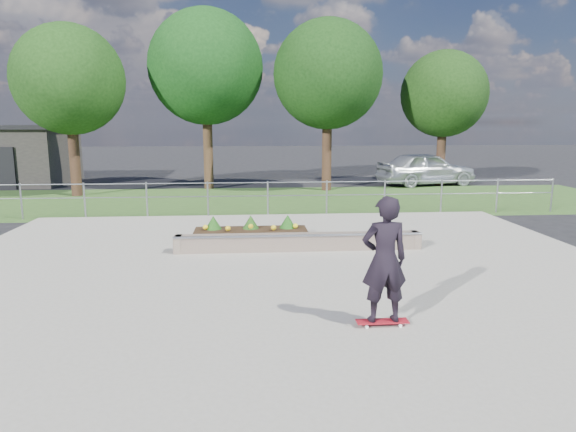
{
  "coord_description": "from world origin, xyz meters",
  "views": [
    {
      "loc": [
        -0.69,
        -9.57,
        3.13
      ],
      "look_at": [
        0.2,
        1.5,
        1.1
      ],
      "focal_mm": 32.0,
      "sensor_mm": 36.0,
      "label": 1
    }
  ],
  "objects_px": {
    "grind_ledge": "(299,242)",
    "planter_bed": "(251,232)",
    "skateboarder": "(384,260)",
    "parked_car": "(426,169)"
  },
  "relations": [
    {
      "from": "planter_bed",
      "to": "skateboarder",
      "type": "distance_m",
      "value": 6.47
    },
    {
      "from": "grind_ledge",
      "to": "planter_bed",
      "type": "relative_size",
      "value": 2.0
    },
    {
      "from": "parked_car",
      "to": "skateboarder",
      "type": "bearing_deg",
      "value": 146.73
    },
    {
      "from": "grind_ledge",
      "to": "skateboarder",
      "type": "xyz_separation_m",
      "value": [
        0.8,
        -4.81,
        0.84
      ]
    },
    {
      "from": "grind_ledge",
      "to": "planter_bed",
      "type": "height_order",
      "value": "planter_bed"
    },
    {
      "from": "planter_bed",
      "to": "grind_ledge",
      "type": "bearing_deg",
      "value": -48.24
    },
    {
      "from": "planter_bed",
      "to": "parked_car",
      "type": "xyz_separation_m",
      "value": [
        8.89,
        11.69,
        0.6
      ]
    },
    {
      "from": "planter_bed",
      "to": "parked_car",
      "type": "bearing_deg",
      "value": 52.76
    },
    {
      "from": "grind_ledge",
      "to": "skateboarder",
      "type": "relative_size",
      "value": 2.98
    },
    {
      "from": "parked_car",
      "to": "grind_ledge",
      "type": "bearing_deg",
      "value": 137.25
    }
  ]
}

